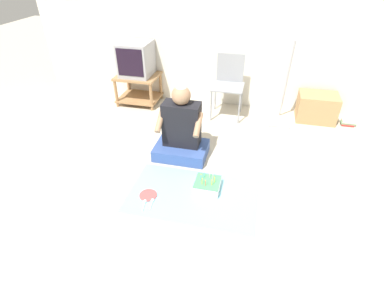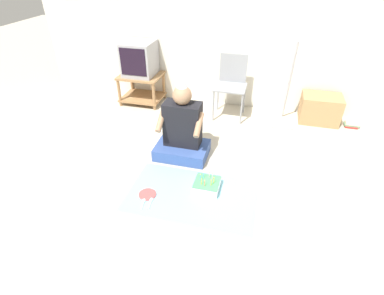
{
  "view_description": "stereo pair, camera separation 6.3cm",
  "coord_description": "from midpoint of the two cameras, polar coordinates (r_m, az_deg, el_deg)",
  "views": [
    {
      "loc": [
        0.25,
        -2.05,
        2.05
      ],
      "look_at": [
        -0.33,
        0.42,
        0.35
      ],
      "focal_mm": 28.0,
      "sensor_mm": 36.0,
      "label": 1
    },
    {
      "loc": [
        0.31,
        -2.04,
        2.05
      ],
      "look_at": [
        -0.33,
        0.42,
        0.35
      ],
      "focal_mm": 28.0,
      "sensor_mm": 36.0,
      "label": 2
    }
  ],
  "objects": [
    {
      "name": "book_pile",
      "position": [
        4.67,
        28.49,
        3.88
      ],
      "size": [
        0.2,
        0.13,
        0.07
      ],
      "color": "#B72D28",
      "rests_on": "ground_plane"
    },
    {
      "name": "plastic_spoon_far",
      "position": [
        2.96,
        -8.61,
        -10.12
      ],
      "size": [
        0.05,
        0.14,
        0.01
      ],
      "color": "white",
      "rests_on": "party_cloth"
    },
    {
      "name": "dust_mop",
      "position": [
        4.22,
        17.88,
        8.12
      ],
      "size": [
        0.28,
        0.4,
        1.16
      ],
      "color": "#B2ADA3",
      "rests_on": "ground_plane"
    },
    {
      "name": "ground_plane",
      "position": [
        2.91,
        4.95,
        -11.19
      ],
      "size": [
        16.0,
        16.0,
        0.0
      ],
      "primitive_type": "plane",
      "color": "#BCB29E"
    },
    {
      "name": "person_seated",
      "position": [
        3.4,
        -1.33,
        3.09
      ],
      "size": [
        0.6,
        0.44,
        0.92
      ],
      "color": "#334C8C",
      "rests_on": "ground_plane"
    },
    {
      "name": "party_cloth",
      "position": [
        3.01,
        0.61,
        -9.07
      ],
      "size": [
        1.27,
        0.77,
        0.01
      ],
      "color": "#7FC6E0",
      "rests_on": "ground_plane"
    },
    {
      "name": "folding_chair",
      "position": [
        4.29,
        7.95,
        12.37
      ],
      "size": [
        0.43,
        0.4,
        0.86
      ],
      "color": "gray",
      "rests_on": "ground_plane"
    },
    {
      "name": "paper_plate",
      "position": [
        3.03,
        -7.89,
        -8.82
      ],
      "size": [
        0.17,
        0.17,
        0.01
      ],
      "color": "#D84C4C",
      "rests_on": "party_cloth"
    },
    {
      "name": "birthday_cake",
      "position": [
        3.05,
        3.42,
        -7.18
      ],
      "size": [
        0.25,
        0.25,
        0.17
      ],
      "color": "white",
      "rests_on": "party_cloth"
    },
    {
      "name": "wall_back",
      "position": [
        4.42,
        11.8,
        23.07
      ],
      "size": [
        6.4,
        0.06,
        2.55
      ],
      "color": "beige",
      "rests_on": "ground_plane"
    },
    {
      "name": "cardboard_box_stack",
      "position": [
        4.56,
        23.57,
        6.8
      ],
      "size": [
        0.52,
        0.39,
        0.38
      ],
      "color": "#A87F51",
      "rests_on": "ground_plane"
    },
    {
      "name": "plastic_spoon_near",
      "position": [
        2.96,
        -7.19,
        -9.99
      ],
      "size": [
        0.04,
        0.14,
        0.01
      ],
      "color": "white",
      "rests_on": "party_cloth"
    },
    {
      "name": "tv",
      "position": [
        4.66,
        -9.58,
        16.37
      ],
      "size": [
        0.44,
        0.47,
        0.48
      ],
      "color": "#99999E",
      "rests_on": "tv_stand"
    },
    {
      "name": "tv_stand",
      "position": [
        4.79,
        -9.14,
        11.53
      ],
      "size": [
        0.62,
        0.51,
        0.45
      ],
      "color": "#997047",
      "rests_on": "ground_plane"
    }
  ]
}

